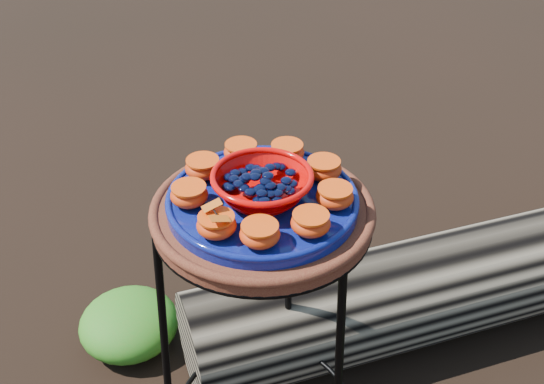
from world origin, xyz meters
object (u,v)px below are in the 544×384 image
(red_bowl, at_px, (262,186))
(driftwood_log, at_px, (461,281))
(terracotta_saucer, at_px, (262,214))
(plant_stand, at_px, (264,351))
(cobalt_plate, at_px, (262,202))

(red_bowl, xyz_separation_m, driftwood_log, (0.41, 0.57, -0.63))
(terracotta_saucer, bearing_deg, red_bowl, 0.00)
(plant_stand, height_order, driftwood_log, plant_stand)
(plant_stand, bearing_deg, red_bowl, 0.00)
(terracotta_saucer, distance_m, red_bowl, 0.06)
(cobalt_plate, relative_size, red_bowl, 2.00)
(cobalt_plate, bearing_deg, driftwood_log, 54.14)
(terracotta_saucer, bearing_deg, plant_stand, 0.00)
(red_bowl, relative_size, driftwood_log, 0.11)
(plant_stand, xyz_separation_m, driftwood_log, (0.41, 0.57, -0.20))
(terracotta_saucer, height_order, cobalt_plate, cobalt_plate)
(driftwood_log, bearing_deg, red_bowl, -125.86)
(terracotta_saucer, height_order, red_bowl, red_bowl)
(cobalt_plate, xyz_separation_m, red_bowl, (0.00, 0.00, 0.04))
(terracotta_saucer, bearing_deg, cobalt_plate, 0.00)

